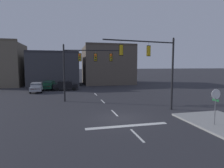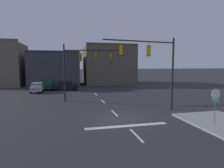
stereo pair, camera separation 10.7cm
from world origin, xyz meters
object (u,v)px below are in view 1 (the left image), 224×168
at_px(car_lot_middle, 49,85).
at_px(signal_mast_far_side, 82,63).
at_px(car_lot_nearside, 66,85).
at_px(signal_mast_near_side, 155,61).
at_px(car_lot_farside, 37,87).
at_px(stop_sign, 216,98).

bearing_deg(car_lot_middle, signal_mast_far_side, -68.47).
height_order(signal_mast_far_side, car_lot_nearside, signal_mast_far_side).
bearing_deg(signal_mast_near_side, signal_mast_far_side, 132.37).
distance_m(signal_mast_far_side, car_lot_nearside, 12.24).
relative_size(car_lot_nearside, car_lot_farside, 1.00).
bearing_deg(car_lot_middle, signal_mast_near_side, -60.02).
distance_m(signal_mast_near_side, car_lot_middle, 23.45).
height_order(signal_mast_near_side, car_lot_nearside, signal_mast_near_side).
xyz_separation_m(stop_sign, car_lot_nearside, (-10.88, 23.77, -1.29)).
height_order(car_lot_nearside, car_lot_farside, same).
xyz_separation_m(signal_mast_near_side, stop_sign, (2.31, -5.36, -2.83)).
bearing_deg(stop_sign, car_lot_middle, 118.64).
height_order(stop_sign, car_lot_farside, stop_sign).
xyz_separation_m(signal_mast_near_side, signal_mast_far_side, (-6.42, 7.04, -0.12)).
xyz_separation_m(signal_mast_far_side, car_lot_nearside, (-2.14, 11.37, -4.00)).
height_order(signal_mast_near_side, stop_sign, signal_mast_near_side).
bearing_deg(car_lot_nearside, car_lot_farside, -162.30).
distance_m(signal_mast_near_side, car_lot_nearside, 20.72).
xyz_separation_m(signal_mast_far_side, stop_sign, (8.74, -12.40, -2.72)).
distance_m(signal_mast_near_side, signal_mast_far_side, 9.53).
bearing_deg(car_lot_nearside, signal_mast_far_side, -79.34).
bearing_deg(stop_sign, signal_mast_far_side, 125.16).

